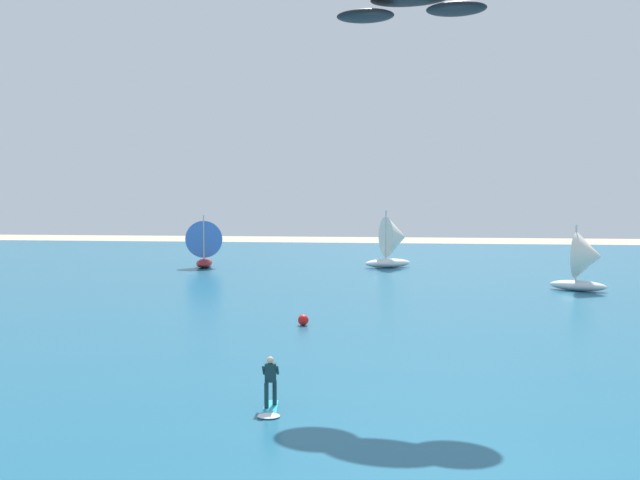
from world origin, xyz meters
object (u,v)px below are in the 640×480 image
sailboat_mid_right (394,241)px  sailboat_far_left (205,243)px  kite (410,7)px  sailboat_anchored_offshore (587,261)px  kitesurfer (270,391)px  marker_buoy (303,320)px

sailboat_mid_right → sailboat_far_left: bearing=-176.4°
kite → sailboat_anchored_offshore: 27.65m
kitesurfer → marker_buoy: (-0.92, 14.48, -0.32)m
sailboat_anchored_offshore → marker_buoy: sailboat_anchored_offshore is taller
sailboat_far_left → sailboat_mid_right: size_ratio=0.92×
kite → sailboat_far_left: size_ratio=1.34×
kite → sailboat_mid_right: (-0.85, 36.00, -12.21)m
kitesurfer → kite: 16.98m
kitesurfer → sailboat_far_left: 45.63m
kitesurfer → sailboat_far_left: (-14.28, 43.31, 1.64)m
kite → sailboat_anchored_offshore: kite is taller
kitesurfer → kite: (4.42, 8.44, 14.05)m
kite → marker_buoy: size_ratio=11.67×
sailboat_far_left → sailboat_anchored_offshore: sailboat_far_left is taller
sailboat_far_left → kitesurfer: bearing=-71.7°
sailboat_far_left → marker_buoy: bearing=-65.1°
kite → sailboat_mid_right: bearing=91.3°
sailboat_anchored_offshore → sailboat_mid_right: bearing=132.4°
sailboat_far_left → sailboat_anchored_offshore: bearing=-23.6°
kitesurfer → sailboat_far_left: sailboat_far_left is taller
sailboat_mid_right → marker_buoy: (-4.50, -29.96, -2.16)m
kitesurfer → sailboat_far_left: bearing=108.3°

